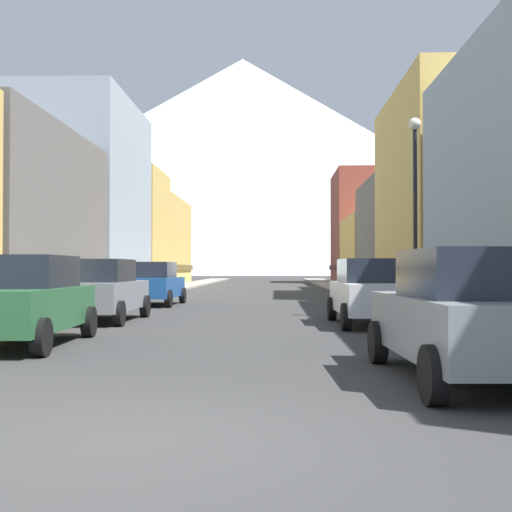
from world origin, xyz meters
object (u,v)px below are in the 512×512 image
at_px(car_left_2, 154,283).
at_px(trash_bin_right, 491,305).
at_px(car_left_1, 101,290).
at_px(streetlamp_right, 415,185).
at_px(car_right_1, 372,291).
at_px(car_left_0, 22,300).
at_px(car_right_0, 470,315).
at_px(pedestrian_0, 67,287).

distance_m(car_left_2, trash_bin_right, 15.10).
bearing_deg(car_left_1, streetlamp_right, 5.90).
relative_size(car_right_1, trash_bin_right, 4.53).
xyz_separation_m(car_left_1, streetlamp_right, (9.15, 0.95, 3.09)).
distance_m(car_right_1, streetlamp_right, 3.93).
bearing_deg(car_left_1, car_left_0, -90.01).
distance_m(trash_bin_right, streetlamp_right, 5.15).
bearing_deg(car_right_0, pedestrian_0, 124.59).
bearing_deg(pedestrian_0, car_right_1, -29.19).
distance_m(car_left_2, streetlamp_right, 12.15).
relative_size(car_left_2, trash_bin_right, 4.54).
bearing_deg(pedestrian_0, trash_bin_right, -30.89).
bearing_deg(car_left_1, car_right_0, -52.44).
xyz_separation_m(car_left_0, car_right_1, (7.60, 5.02, 0.00)).
bearing_deg(trash_bin_right, streetlamp_right, 104.77).
bearing_deg(trash_bin_right, car_left_1, 164.34).
relative_size(car_left_0, streetlamp_right, 0.76).
bearing_deg(car_left_2, car_left_1, -89.99).
distance_m(car_left_0, streetlamp_right, 11.86).
xyz_separation_m(trash_bin_right, streetlamp_right, (-1.00, 3.79, 3.34)).
height_order(car_right_0, streetlamp_right, streetlamp_right).
relative_size(car_left_1, car_right_1, 1.00).
height_order(car_right_0, trash_bin_right, car_right_0).
xyz_separation_m(car_right_0, trash_bin_right, (2.55, 7.04, -0.26)).
xyz_separation_m(car_left_1, trash_bin_right, (10.15, -2.85, -0.26)).
bearing_deg(car_right_0, car_left_2, 112.67).
bearing_deg(car_left_0, pedestrian_0, 102.96).
bearing_deg(streetlamp_right, car_left_1, -174.10).
xyz_separation_m(car_left_2, pedestrian_0, (-2.45, -3.63, -0.05)).
bearing_deg(streetlamp_right, car_left_2, 141.13).
distance_m(pedestrian_0, streetlamp_right, 12.59).
height_order(car_left_1, car_right_1, same).
height_order(car_left_1, pedestrian_0, car_left_1).
bearing_deg(streetlamp_right, trash_bin_right, -75.23).
distance_m(car_left_0, car_left_1, 5.94).
distance_m(car_right_0, streetlamp_right, 11.37).
distance_m(car_left_1, car_left_2, 8.32).
bearing_deg(car_left_0, car_right_0, -27.41).
bearing_deg(pedestrian_0, streetlamp_right, -17.89).
distance_m(car_left_1, car_right_1, 7.66).
bearing_deg(trash_bin_right, car_right_0, -109.90).
xyz_separation_m(car_right_0, pedestrian_0, (-10.05, 14.58, -0.05)).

